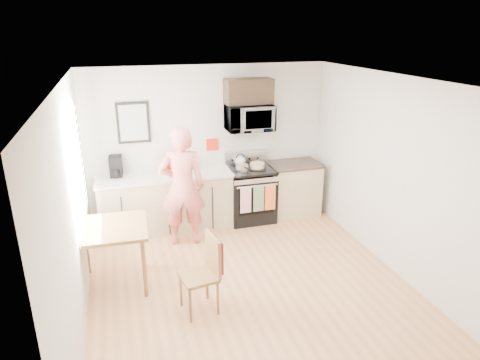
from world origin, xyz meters
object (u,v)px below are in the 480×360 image
object	(u,v)px
range	(251,195)
cake	(257,166)
dining_table	(111,234)
chair	(209,263)
person	(182,187)
microwave	(249,118)

from	to	relation	value
range	cake	xyz separation A→B (m)	(0.10, -0.04, 0.53)
dining_table	chair	bearing A→B (deg)	-37.73
person	chair	world-z (taller)	person
range	dining_table	world-z (taller)	range
range	microwave	bearing A→B (deg)	90.06
person	chair	bearing A→B (deg)	99.28
chair	person	bearing A→B (deg)	81.20
dining_table	microwave	bearing A→B (deg)	33.63
chair	cake	distance (m)	2.59
range	chair	world-z (taller)	range
microwave	cake	distance (m)	0.81
dining_table	person	bearing A→B (deg)	40.34
dining_table	cake	xyz separation A→B (m)	(2.38, 1.38, 0.24)
microwave	dining_table	distance (m)	2.93
range	dining_table	bearing A→B (deg)	-148.23
cake	range	bearing A→B (deg)	160.39
person	cake	xyz separation A→B (m)	(1.34, 0.49, 0.05)
microwave	cake	bearing A→B (deg)	-54.23
microwave	cake	size ratio (longest dim) A/B	2.58
range	chair	size ratio (longest dim) A/B	1.24
range	microwave	size ratio (longest dim) A/B	1.53
chair	cake	world-z (taller)	cake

